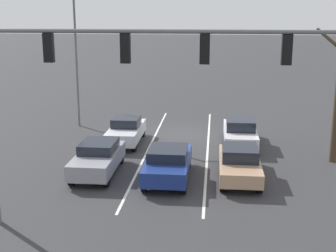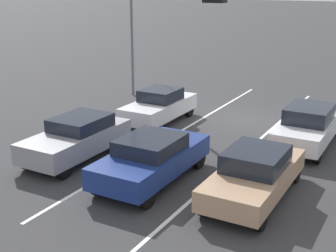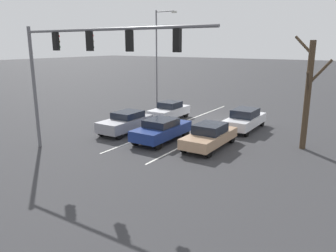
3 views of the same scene
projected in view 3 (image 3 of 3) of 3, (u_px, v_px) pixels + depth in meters
name	position (u px, v px, depth m)	size (l,w,h in m)	color
ground_plane	(214.00, 119.00, 27.85)	(240.00, 240.00, 0.00)	#333335
lane_stripe_left_divider	(217.00, 129.00, 24.57)	(0.12, 17.94, 0.01)	silver
lane_stripe_center_divider	(179.00, 123.00, 26.30)	(0.12, 17.94, 0.01)	silver
car_gray_rightlane_front	(126.00, 122.00, 23.41)	(1.82, 4.32, 1.50)	gray
car_tan_leftlane_front	(210.00, 136.00, 19.98)	(1.82, 4.56, 1.49)	tan
car_navy_midlane_front	(162.00, 129.00, 21.32)	(1.93, 4.56, 1.49)	navy
car_silver_rightlane_second	(169.00, 111.00, 27.49)	(1.72, 4.19, 1.51)	silver
car_white_leftlane_second	(245.00, 119.00, 24.21)	(1.79, 4.63, 1.57)	silver
traffic_signal_gantry	(80.00, 56.00, 16.88)	(11.92, 0.37, 7.17)	slate
street_lamp_right_shoulder	(159.00, 54.00, 31.38)	(2.28, 0.24, 9.26)	slate
bare_tree_near	(308.00, 92.00, 19.11)	(2.32, 2.39, 6.67)	#423323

